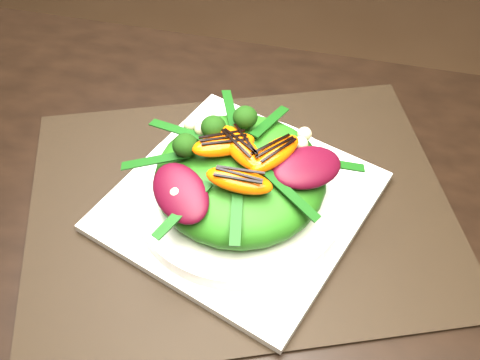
% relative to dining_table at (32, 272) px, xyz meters
% --- Properties ---
extents(dining_table, '(1.60, 0.90, 0.75)m').
position_rel_dining_table_xyz_m(dining_table, '(0.00, 0.00, 0.00)').
color(dining_table, black).
rests_on(dining_table, floor).
extents(placemat, '(0.59, 0.53, 0.00)m').
position_rel_dining_table_xyz_m(placemat, '(0.21, 0.13, 0.02)').
color(placemat, black).
rests_on(placemat, dining_table).
extents(plate_base, '(0.34, 0.34, 0.01)m').
position_rel_dining_table_xyz_m(plate_base, '(0.21, 0.13, 0.03)').
color(plate_base, silver).
rests_on(plate_base, placemat).
extents(salad_bowl, '(0.29, 0.29, 0.02)m').
position_rel_dining_table_xyz_m(salad_bowl, '(0.21, 0.13, 0.04)').
color(salad_bowl, white).
rests_on(salad_bowl, plate_base).
extents(lettuce_mound, '(0.23, 0.23, 0.07)m').
position_rel_dining_table_xyz_m(lettuce_mound, '(0.21, 0.13, 0.07)').
color(lettuce_mound, '#2A7014').
rests_on(lettuce_mound, salad_bowl).
extents(radicchio_leaf, '(0.09, 0.09, 0.02)m').
position_rel_dining_table_xyz_m(radicchio_leaf, '(0.28, 0.13, 0.10)').
color(radicchio_leaf, '#3E0614').
rests_on(radicchio_leaf, lettuce_mound).
extents(orange_segment, '(0.07, 0.04, 0.02)m').
position_rel_dining_table_xyz_m(orange_segment, '(0.20, 0.16, 0.11)').
color(orange_segment, '#F04D03').
rests_on(orange_segment, lettuce_mound).
extents(broccoli_floret, '(0.05, 0.05, 0.04)m').
position_rel_dining_table_xyz_m(broccoli_floret, '(0.14, 0.17, 0.11)').
color(broccoli_floret, '#19370A').
rests_on(broccoli_floret, lettuce_mound).
extents(macadamia_nut, '(0.02, 0.02, 0.02)m').
position_rel_dining_table_xyz_m(macadamia_nut, '(0.24, 0.09, 0.11)').
color(macadamia_nut, beige).
rests_on(macadamia_nut, lettuce_mound).
extents(balsamic_drizzle, '(0.04, 0.01, 0.00)m').
position_rel_dining_table_xyz_m(balsamic_drizzle, '(0.20, 0.16, 0.12)').
color(balsamic_drizzle, black).
rests_on(balsamic_drizzle, orange_segment).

